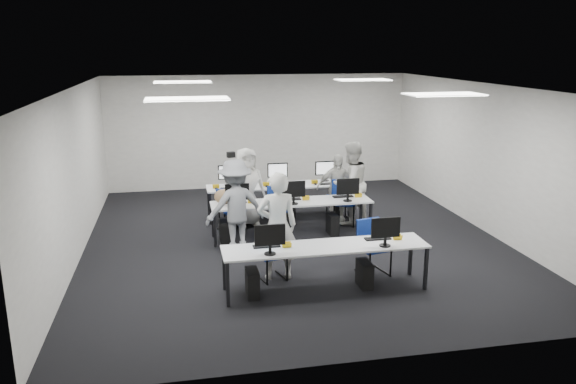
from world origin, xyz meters
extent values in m
plane|color=black|center=(0.00, 0.00, 0.00)|extent=(9.00, 9.00, 0.00)
plane|color=white|center=(0.00, 0.00, 3.00)|extent=(9.00, 9.00, 0.00)
cube|color=beige|center=(0.00, 4.50, 1.50)|extent=(8.00, 0.02, 3.00)
cube|color=beige|center=(0.00, -4.50, 1.50)|extent=(8.00, 0.02, 3.00)
cube|color=beige|center=(-4.00, 0.00, 1.50)|extent=(0.02, 9.00, 3.00)
cube|color=beige|center=(4.00, 0.00, 1.50)|extent=(0.02, 9.00, 3.00)
cube|color=white|center=(-2.00, -2.00, 2.98)|extent=(1.20, 0.60, 0.02)
cube|color=white|center=(2.00, -2.00, 2.98)|extent=(1.20, 0.60, 0.02)
cube|color=white|center=(-2.00, 2.00, 2.98)|extent=(1.20, 0.60, 0.02)
cube|color=white|center=(2.00, 2.00, 2.98)|extent=(1.20, 0.60, 0.02)
cube|color=silver|center=(0.00, -2.40, 0.71)|extent=(3.20, 0.70, 0.03)
cube|color=black|center=(-1.55, -2.70, 0.35)|extent=(0.05, 0.05, 0.70)
cube|color=black|center=(-1.55, -2.10, 0.35)|extent=(0.05, 0.05, 0.70)
cube|color=black|center=(1.55, -2.70, 0.35)|extent=(0.05, 0.05, 0.70)
cube|color=black|center=(1.55, -2.10, 0.35)|extent=(0.05, 0.05, 0.70)
cube|color=silver|center=(0.00, 0.20, 0.71)|extent=(3.20, 0.70, 0.03)
cube|color=black|center=(-1.55, -0.10, 0.35)|extent=(0.05, 0.05, 0.70)
cube|color=black|center=(-1.55, 0.50, 0.35)|extent=(0.05, 0.05, 0.70)
cube|color=black|center=(1.55, -0.10, 0.35)|extent=(0.05, 0.05, 0.70)
cube|color=black|center=(1.55, 0.50, 0.35)|extent=(0.05, 0.05, 0.70)
cube|color=silver|center=(0.00, 1.60, 0.71)|extent=(3.20, 0.70, 0.03)
cube|color=black|center=(-1.55, 1.30, 0.35)|extent=(0.05, 0.05, 0.70)
cube|color=black|center=(-1.55, 1.90, 0.35)|extent=(0.05, 0.05, 0.70)
cube|color=black|center=(1.55, 1.30, 0.35)|extent=(0.05, 0.05, 0.70)
cube|color=black|center=(1.55, 1.90, 0.35)|extent=(0.05, 0.05, 0.70)
cube|color=#0C5FA3|center=(-0.90, -2.58, 1.03)|extent=(0.46, 0.04, 0.32)
cube|color=black|center=(-0.90, -2.26, 0.74)|extent=(0.42, 0.14, 0.02)
ellipsoid|color=black|center=(-0.60, -2.26, 0.75)|extent=(0.07, 0.10, 0.04)
cube|color=black|center=(-1.15, -2.40, 0.21)|extent=(0.18, 0.40, 0.42)
cube|color=white|center=(0.90, -2.58, 1.03)|extent=(0.46, 0.04, 0.32)
cube|color=black|center=(0.90, -2.26, 0.74)|extent=(0.42, 0.14, 0.02)
ellipsoid|color=black|center=(1.20, -2.26, 0.75)|extent=(0.07, 0.10, 0.04)
cube|color=black|center=(0.65, -2.40, 0.21)|extent=(0.18, 0.40, 0.42)
cube|color=white|center=(-1.10, 0.02, 1.03)|extent=(0.46, 0.04, 0.32)
cube|color=black|center=(-1.10, 0.34, 0.74)|extent=(0.42, 0.14, 0.02)
ellipsoid|color=black|center=(-0.80, 0.34, 0.75)|extent=(0.07, 0.10, 0.04)
cube|color=black|center=(-1.35, 0.20, 0.21)|extent=(0.18, 0.40, 0.42)
cube|color=white|center=(0.00, 0.02, 1.03)|extent=(0.46, 0.04, 0.32)
cube|color=black|center=(0.00, 0.34, 0.74)|extent=(0.42, 0.14, 0.02)
ellipsoid|color=black|center=(0.30, 0.34, 0.75)|extent=(0.07, 0.10, 0.04)
cube|color=black|center=(-0.25, 0.20, 0.21)|extent=(0.18, 0.40, 0.42)
cube|color=white|center=(1.10, 0.02, 1.03)|extent=(0.46, 0.04, 0.32)
cube|color=black|center=(1.10, 0.34, 0.74)|extent=(0.42, 0.14, 0.02)
ellipsoid|color=black|center=(1.40, 0.34, 0.75)|extent=(0.07, 0.10, 0.04)
cube|color=black|center=(0.85, 0.20, 0.21)|extent=(0.18, 0.40, 0.42)
cube|color=white|center=(-1.10, 1.78, 1.03)|extent=(0.46, 0.04, 0.32)
cube|color=black|center=(-1.10, 1.46, 0.74)|extent=(0.42, 0.14, 0.02)
ellipsoid|color=black|center=(-1.40, 1.46, 0.75)|extent=(0.07, 0.10, 0.04)
cube|color=black|center=(-0.85, 1.60, 0.21)|extent=(0.18, 0.40, 0.42)
cube|color=white|center=(0.00, 1.78, 1.03)|extent=(0.46, 0.04, 0.32)
cube|color=black|center=(0.00, 1.46, 0.74)|extent=(0.42, 0.14, 0.02)
ellipsoid|color=black|center=(-0.30, 1.46, 0.75)|extent=(0.07, 0.10, 0.04)
cube|color=black|center=(0.25, 1.60, 0.21)|extent=(0.18, 0.40, 0.42)
cube|color=white|center=(1.10, 1.78, 1.03)|extent=(0.46, 0.04, 0.32)
cube|color=black|center=(1.10, 1.46, 0.74)|extent=(0.42, 0.14, 0.02)
ellipsoid|color=black|center=(0.80, 1.46, 0.75)|extent=(0.07, 0.10, 0.04)
cube|color=black|center=(1.35, 1.60, 0.21)|extent=(0.18, 0.40, 0.42)
cube|color=navy|center=(-0.75, -1.81, 0.42)|extent=(0.49, 0.48, 0.05)
cube|color=navy|center=(-0.80, -1.63, 0.65)|extent=(0.38, 0.15, 0.33)
cube|color=navy|center=(0.96, -1.94, 0.47)|extent=(0.53, 0.51, 0.06)
cube|color=navy|center=(0.91, -1.74, 0.73)|extent=(0.43, 0.14, 0.37)
cube|color=navy|center=(-1.08, 0.70, 0.45)|extent=(0.51, 0.49, 0.06)
cube|color=navy|center=(-1.03, 0.89, 0.71)|extent=(0.41, 0.14, 0.35)
cube|color=navy|center=(-0.17, 0.64, 0.46)|extent=(0.46, 0.44, 0.06)
cube|color=navy|center=(-0.18, 0.84, 0.73)|extent=(0.43, 0.07, 0.36)
cube|color=navy|center=(1.28, 0.79, 0.48)|extent=(0.57, 0.56, 0.06)
cube|color=navy|center=(1.34, 0.98, 0.75)|extent=(0.43, 0.19, 0.37)
cube|color=navy|center=(-1.21, 1.11, 0.44)|extent=(0.48, 0.47, 0.06)
cube|color=navy|center=(-1.24, 0.93, 0.69)|extent=(0.41, 0.11, 0.35)
cube|color=navy|center=(0.01, 1.10, 0.43)|extent=(0.48, 0.46, 0.06)
cube|color=navy|center=(0.04, 0.91, 0.68)|extent=(0.40, 0.11, 0.34)
cube|color=navy|center=(1.25, 1.12, 0.50)|extent=(0.49, 0.47, 0.06)
cube|color=navy|center=(1.25, 0.90, 0.77)|extent=(0.45, 0.07, 0.39)
ellipsoid|color=tan|center=(-1.34, 0.31, 0.88)|extent=(0.37, 0.25, 0.29)
imported|color=#B9B7AE|center=(-0.65, -1.79, 0.90)|extent=(0.66, 0.43, 1.80)
imported|color=#B9B7AE|center=(1.40, 0.80, 0.89)|extent=(1.07, 0.97, 1.79)
imported|color=#B9B7AE|center=(-0.78, 1.12, 0.84)|extent=(0.92, 0.72, 1.67)
imported|color=#B9B7AE|center=(1.17, 1.04, 0.74)|extent=(0.92, 0.50, 1.48)
imported|color=gray|center=(-1.18, -0.40, 0.87)|extent=(1.25, 0.90, 1.74)
cube|color=black|center=(-1.22, -0.23, 1.80)|extent=(0.18, 0.21, 0.10)
camera|label=1|loc=(-2.16, -10.31, 3.73)|focal=35.00mm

